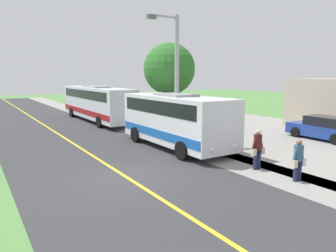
{
  "coord_description": "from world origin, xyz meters",
  "views": [
    {
      "loc": [
        4.94,
        10.83,
        3.92
      ],
      "look_at": [
        -3.5,
        -2.39,
        1.4
      ],
      "focal_mm": 33.39,
      "sensor_mm": 36.0,
      "label": 1
    }
  ],
  "objects_px": {
    "pedestrian_with_bags": "(298,159)",
    "pedestrian_waiting": "(258,148)",
    "tree_curbside": "(169,69)",
    "transit_bus_rear": "(96,102)",
    "parked_car_near": "(325,129)",
    "shuttle_bus_front": "(176,118)",
    "street_light_pole": "(175,74)"
  },
  "relations": [
    {
      "from": "pedestrian_with_bags",
      "to": "shuttle_bus_front",
      "type": "bearing_deg",
      "value": -84.47
    },
    {
      "from": "pedestrian_with_bags",
      "to": "pedestrian_waiting",
      "type": "xyz_separation_m",
      "value": [
        0.12,
        -1.86,
        0.08
      ]
    },
    {
      "from": "transit_bus_rear",
      "to": "street_light_pole",
      "type": "relative_size",
      "value": 1.68
    },
    {
      "from": "tree_curbside",
      "to": "pedestrian_with_bags",
      "type": "bearing_deg",
      "value": 80.06
    },
    {
      "from": "pedestrian_waiting",
      "to": "parked_car_near",
      "type": "bearing_deg",
      "value": -166.09
    },
    {
      "from": "parked_car_near",
      "to": "tree_curbside",
      "type": "height_order",
      "value": "tree_curbside"
    },
    {
      "from": "street_light_pole",
      "to": "tree_curbside",
      "type": "xyz_separation_m",
      "value": [
        -2.53,
        -4.49,
        0.39
      ]
    },
    {
      "from": "shuttle_bus_front",
      "to": "tree_curbside",
      "type": "height_order",
      "value": "tree_curbside"
    },
    {
      "from": "pedestrian_waiting",
      "to": "transit_bus_rear",
      "type": "bearing_deg",
      "value": -87.8
    },
    {
      "from": "street_light_pole",
      "to": "transit_bus_rear",
      "type": "bearing_deg",
      "value": -88.01
    },
    {
      "from": "pedestrian_with_bags",
      "to": "tree_curbside",
      "type": "distance_m",
      "value": 12.91
    },
    {
      "from": "pedestrian_waiting",
      "to": "parked_car_near",
      "type": "relative_size",
      "value": 0.38
    },
    {
      "from": "pedestrian_waiting",
      "to": "tree_curbside",
      "type": "relative_size",
      "value": 0.27
    },
    {
      "from": "pedestrian_waiting",
      "to": "pedestrian_with_bags",
      "type": "bearing_deg",
      "value": 93.82
    },
    {
      "from": "pedestrian_waiting",
      "to": "street_light_pole",
      "type": "relative_size",
      "value": 0.24
    },
    {
      "from": "pedestrian_waiting",
      "to": "tree_curbside",
      "type": "xyz_separation_m",
      "value": [
        -2.27,
        -10.37,
        3.47
      ]
    },
    {
      "from": "transit_bus_rear",
      "to": "pedestrian_waiting",
      "type": "height_order",
      "value": "transit_bus_rear"
    },
    {
      "from": "shuttle_bus_front",
      "to": "pedestrian_with_bags",
      "type": "height_order",
      "value": "shuttle_bus_front"
    },
    {
      "from": "transit_bus_rear",
      "to": "pedestrian_with_bags",
      "type": "relative_size",
      "value": 7.59
    },
    {
      "from": "shuttle_bus_front",
      "to": "tree_curbside",
      "type": "relative_size",
      "value": 1.26
    },
    {
      "from": "tree_curbside",
      "to": "transit_bus_rear",
      "type": "bearing_deg",
      "value": -67.91
    },
    {
      "from": "pedestrian_with_bags",
      "to": "parked_car_near",
      "type": "height_order",
      "value": "pedestrian_with_bags"
    },
    {
      "from": "transit_bus_rear",
      "to": "street_light_pole",
      "type": "distance_m",
      "value": 11.97
    },
    {
      "from": "shuttle_bus_front",
      "to": "transit_bus_rear",
      "type": "bearing_deg",
      "value": -89.51
    },
    {
      "from": "transit_bus_rear",
      "to": "street_light_pole",
      "type": "xyz_separation_m",
      "value": [
        -0.41,
        11.74,
        2.32
      ]
    },
    {
      "from": "street_light_pole",
      "to": "tree_curbside",
      "type": "bearing_deg",
      "value": -119.45
    },
    {
      "from": "transit_bus_rear",
      "to": "tree_curbside",
      "type": "xyz_separation_m",
      "value": [
        -2.94,
        7.25,
        2.72
      ]
    },
    {
      "from": "pedestrian_with_bags",
      "to": "parked_car_near",
      "type": "distance_m",
      "value": 9.21
    },
    {
      "from": "parked_car_near",
      "to": "pedestrian_waiting",
      "type": "bearing_deg",
      "value": 13.91
    },
    {
      "from": "street_light_pole",
      "to": "parked_car_near",
      "type": "bearing_deg",
      "value": 156.48
    },
    {
      "from": "shuttle_bus_front",
      "to": "pedestrian_waiting",
      "type": "xyz_separation_m",
      "value": [
        -0.57,
        5.33,
        -0.7
      ]
    },
    {
      "from": "street_light_pole",
      "to": "shuttle_bus_front",
      "type": "bearing_deg",
      "value": 61.13
    }
  ]
}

